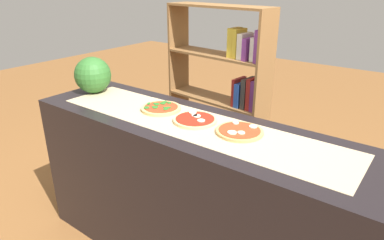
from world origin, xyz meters
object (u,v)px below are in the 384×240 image
at_px(bookshelf, 229,106).
at_px(pizza_spinach_0, 161,108).
at_px(pizza_mozzarella_1, 195,120).
at_px(watermelon, 93,75).
at_px(pizza_mozzarella_2, 240,131).

bearing_deg(bookshelf, pizza_spinach_0, -88.84).
distance_m(pizza_spinach_0, pizza_mozzarella_1, 0.27).
xyz_separation_m(pizza_mozzarella_1, watermelon, (-0.87, 0.01, 0.11)).
bearing_deg(pizza_mozzarella_2, watermelon, -179.64).
bearing_deg(bookshelf, pizza_mozzarella_1, -71.52).
bearing_deg(watermelon, pizza_mozzarella_1, -0.44).
height_order(pizza_spinach_0, bookshelf, bookshelf).
height_order(pizza_spinach_0, pizza_mozzarella_1, pizza_spinach_0).
xyz_separation_m(watermelon, bookshelf, (0.59, 0.86, -0.34)).
distance_m(pizza_mozzarella_1, watermelon, 0.88).
xyz_separation_m(pizza_mozzarella_1, pizza_mozzarella_2, (0.27, 0.01, -0.00)).
relative_size(watermelon, bookshelf, 0.16).
distance_m(pizza_mozzarella_2, watermelon, 1.15).
bearing_deg(pizza_spinach_0, pizza_mozzarella_2, -0.98).
bearing_deg(pizza_mozzarella_1, bookshelf, 108.48).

